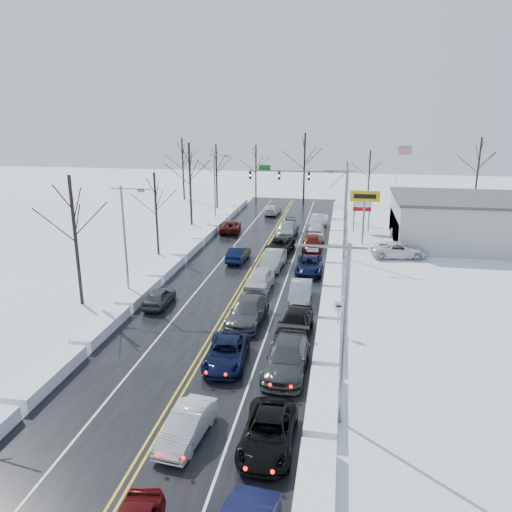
% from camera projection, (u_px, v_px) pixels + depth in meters
% --- Properties ---
extents(ground, '(160.00, 160.00, 0.00)m').
position_uv_depth(ground, '(242.00, 286.00, 42.61)').
color(ground, silver).
rests_on(ground, ground).
extents(road_surface, '(14.00, 84.00, 0.01)m').
position_uv_depth(road_surface, '(247.00, 279.00, 44.50)').
color(road_surface, black).
rests_on(road_surface, ground).
extents(snow_bank_left, '(1.53, 72.00, 0.76)m').
position_uv_depth(snow_bank_left, '(165.00, 274.00, 45.76)').
color(snow_bank_left, white).
rests_on(snow_bank_left, ground).
extents(snow_bank_right, '(1.53, 72.00, 0.76)m').
position_uv_depth(snow_bank_right, '(333.00, 284.00, 43.24)').
color(snow_bank_right, white).
rests_on(snow_bank_right, ground).
extents(traffic_signal_mast, '(13.28, 0.39, 8.00)m').
position_uv_depth(traffic_signal_mast, '(308.00, 179.00, 66.91)').
color(traffic_signal_mast, slate).
rests_on(traffic_signal_mast, ground).
extents(tires_plus_sign, '(3.20, 0.34, 6.00)m').
position_uv_depth(tires_plus_sign, '(365.00, 200.00, 54.55)').
color(tires_plus_sign, slate).
rests_on(tires_plus_sign, ground).
extents(used_vehicles_sign, '(2.20, 0.22, 4.65)m').
position_uv_depth(used_vehicles_sign, '(362.00, 205.00, 60.70)').
color(used_vehicles_sign, slate).
rests_on(used_vehicles_sign, ground).
extents(speed_limit_sign, '(0.55, 0.09, 2.35)m').
position_uv_depth(speed_limit_sign, '(339.00, 311.00, 33.24)').
color(speed_limit_sign, slate).
rests_on(speed_limit_sign, ground).
extents(flagpole, '(1.87, 1.20, 10.00)m').
position_uv_depth(flagpole, '(397.00, 176.00, 66.74)').
color(flagpole, silver).
rests_on(flagpole, ground).
extents(dealership_building, '(20.40, 12.40, 5.30)m').
position_uv_depth(dealership_building, '(488.00, 221.00, 54.88)').
color(dealership_building, '#A4A4A0').
rests_on(dealership_building, ground).
extents(streetlight_se, '(3.20, 0.25, 9.00)m').
position_uv_depth(streetlight_se, '(341.00, 321.00, 22.73)').
color(streetlight_se, slate).
rests_on(streetlight_se, ground).
extents(streetlight_ne, '(3.20, 0.25, 9.00)m').
position_uv_depth(streetlight_ne, '(344.00, 207.00, 49.17)').
color(streetlight_ne, slate).
rests_on(streetlight_ne, ground).
extents(streetlight_sw, '(3.20, 0.25, 9.00)m').
position_uv_depth(streetlight_sw, '(127.00, 233.00, 38.70)').
color(streetlight_sw, slate).
rests_on(streetlight_sw, ground).
extents(streetlight_nw, '(3.20, 0.25, 9.00)m').
position_uv_depth(streetlight_nw, '(216.00, 182.00, 65.13)').
color(streetlight_nw, slate).
rests_on(streetlight_nw, ground).
extents(tree_left_b, '(4.00, 4.00, 10.00)m').
position_uv_depth(tree_left_b, '(73.00, 216.00, 36.86)').
color(tree_left_b, '#2D231C').
rests_on(tree_left_b, ground).
extents(tree_left_c, '(3.40, 3.40, 8.50)m').
position_uv_depth(tree_left_c, '(155.00, 198.00, 50.21)').
color(tree_left_c, '#2D231C').
rests_on(tree_left_c, ground).
extents(tree_left_d, '(4.20, 4.20, 10.50)m').
position_uv_depth(tree_left_d, '(190.00, 168.00, 63.15)').
color(tree_left_d, '#2D231C').
rests_on(tree_left_d, ground).
extents(tree_left_e, '(3.80, 3.80, 9.50)m').
position_uv_depth(tree_left_e, '(216.00, 164.00, 74.61)').
color(tree_left_e, '#2D231C').
rests_on(tree_left_e, ground).
extents(tree_far_a, '(4.00, 4.00, 10.00)m').
position_uv_depth(tree_far_a, '(183.00, 157.00, 81.37)').
color(tree_far_a, '#2D231C').
rests_on(tree_far_a, ground).
extents(tree_far_b, '(3.60, 3.60, 9.00)m').
position_uv_depth(tree_far_b, '(256.00, 162.00, 80.52)').
color(tree_far_b, '#2D231C').
rests_on(tree_far_b, ground).
extents(tree_far_c, '(4.40, 4.40, 11.00)m').
position_uv_depth(tree_far_c, '(305.00, 155.00, 76.91)').
color(tree_far_c, '#2D231C').
rests_on(tree_far_c, ground).
extents(tree_far_d, '(3.40, 3.40, 8.50)m').
position_uv_depth(tree_far_d, '(370.00, 167.00, 77.17)').
color(tree_far_d, '#2D231C').
rests_on(tree_far_d, ground).
extents(tree_far_e, '(4.20, 4.20, 10.50)m').
position_uv_depth(tree_far_e, '(479.00, 159.00, 74.60)').
color(tree_far_e, '#2D231C').
rests_on(tree_far_e, ground).
extents(queued_car_1, '(1.97, 4.42, 1.41)m').
position_uv_depth(queued_car_1, '(187.00, 439.00, 22.99)').
color(queued_car_1, silver).
rests_on(queued_car_1, ground).
extents(queued_car_2, '(2.70, 5.24, 1.41)m').
position_uv_depth(queued_car_2, '(227.00, 363.00, 29.77)').
color(queued_car_2, black).
rests_on(queued_car_2, ground).
extents(queued_car_3, '(2.63, 5.80, 1.65)m').
position_uv_depth(queued_car_3, '(248.00, 322.00, 35.53)').
color(queued_car_3, '#404245').
rests_on(queued_car_3, ground).
extents(queued_car_4, '(2.24, 5.03, 1.68)m').
position_uv_depth(queued_car_4, '(259.00, 290.00, 41.81)').
color(queued_car_4, silver).
rests_on(queued_car_4, ground).
extents(queued_car_5, '(2.03, 5.10, 1.65)m').
position_uv_depth(queued_car_5, '(273.00, 268.00, 47.65)').
color(queued_car_5, '#96979D').
rests_on(queued_car_5, ground).
extents(queued_car_6, '(3.00, 5.52, 1.47)m').
position_uv_depth(queued_car_6, '(280.00, 252.00, 52.83)').
color(queued_car_6, black).
rests_on(queued_car_6, ground).
extents(queued_car_7, '(2.62, 5.65, 1.60)m').
position_uv_depth(queued_car_7, '(287.00, 235.00, 59.67)').
color(queued_car_7, '#919398').
rests_on(queued_car_7, ground).
extents(queued_car_8, '(1.68, 4.13, 1.40)m').
position_uv_depth(queued_car_8, '(289.00, 228.00, 63.34)').
color(queued_car_8, black).
rests_on(queued_car_8, ground).
extents(queued_car_10, '(2.33, 5.04, 1.40)m').
position_uv_depth(queued_car_10, '(268.00, 446.00, 22.50)').
color(queued_car_10, black).
rests_on(queued_car_10, ground).
extents(queued_car_11, '(2.53, 5.91, 1.70)m').
position_uv_depth(queued_car_11, '(287.00, 371.00, 28.94)').
color(queued_car_11, '#383A3C').
rests_on(queued_car_11, ground).
extents(queued_car_12, '(2.50, 5.21, 1.72)m').
position_uv_depth(queued_car_12, '(295.00, 335.00, 33.51)').
color(queued_car_12, black).
rests_on(queued_car_12, ground).
extents(queued_car_13, '(1.70, 4.73, 1.55)m').
position_uv_depth(queued_car_13, '(300.00, 301.00, 39.42)').
color(queued_car_13, gray).
rests_on(queued_car_13, ground).
extents(queued_car_14, '(2.48, 5.25, 1.45)m').
position_uv_depth(queued_car_14, '(309.00, 272.00, 46.29)').
color(queued_car_14, black).
rests_on(queued_car_14, ground).
extents(queued_car_15, '(2.16, 5.14, 1.48)m').
position_uv_depth(queued_car_15, '(312.00, 250.00, 53.64)').
color(queued_car_15, '#4D110A').
rests_on(queued_car_15, ground).
extents(queued_car_16, '(2.28, 5.07, 1.69)m').
position_uv_depth(queued_car_16, '(316.00, 238.00, 58.51)').
color(queued_car_16, silver).
rests_on(queued_car_16, ground).
extents(queued_car_17, '(2.36, 5.16, 1.64)m').
position_uv_depth(queued_car_17, '(318.00, 228.00, 63.62)').
color(queued_car_17, '#A8ABB0').
rests_on(queued_car_17, ground).
extents(oncoming_car_0, '(1.79, 4.52, 1.46)m').
position_uv_depth(oncoming_car_0, '(238.00, 261.00, 49.78)').
color(oncoming_car_0, black).
rests_on(oncoming_car_0, ground).
extents(oncoming_car_1, '(2.95, 5.27, 1.39)m').
position_uv_depth(oncoming_car_1, '(231.00, 232.00, 61.43)').
color(oncoming_car_1, '#500F0A').
rests_on(oncoming_car_1, ground).
extents(oncoming_car_2, '(2.15, 4.75, 1.35)m').
position_uv_depth(oncoming_car_2, '(273.00, 214.00, 71.59)').
color(oncoming_car_2, silver).
rests_on(oncoming_car_2, ground).
extents(oncoming_car_3, '(1.67, 4.09, 1.39)m').
position_uv_depth(oncoming_car_3, '(160.00, 305.00, 38.57)').
color(oncoming_car_3, '#3E4043').
rests_on(oncoming_car_3, ground).
extents(parked_car_0, '(5.90, 3.24, 1.57)m').
position_uv_depth(parked_car_0, '(398.00, 257.00, 50.91)').
color(parked_car_0, white).
rests_on(parked_car_0, ground).
extents(parked_car_1, '(2.32, 5.50, 1.58)m').
position_uv_depth(parked_car_1, '(421.00, 244.00, 55.84)').
color(parked_car_1, black).
rests_on(parked_car_1, ground).
extents(parked_car_2, '(2.39, 5.00, 1.65)m').
position_uv_depth(parked_car_2, '(398.00, 235.00, 60.06)').
color(parked_car_2, silver).
rests_on(parked_car_2, ground).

